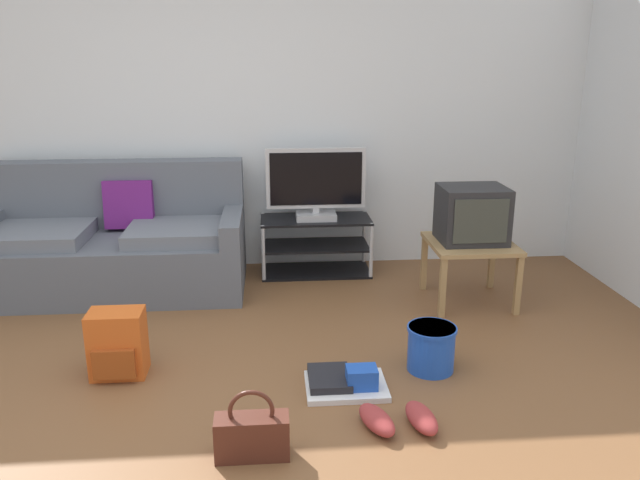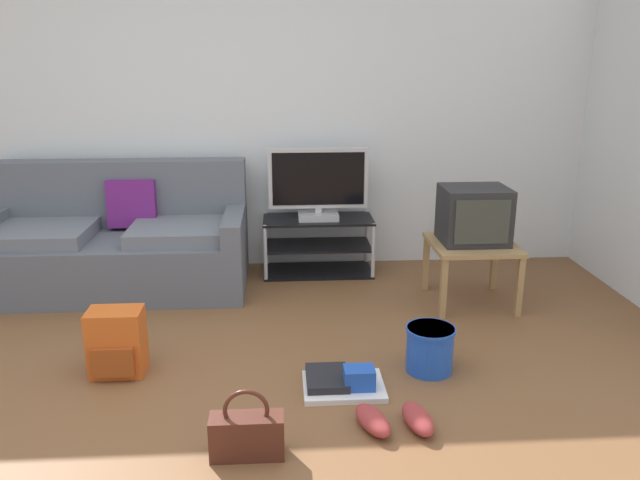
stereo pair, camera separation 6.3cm
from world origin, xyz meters
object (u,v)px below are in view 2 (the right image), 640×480
at_px(tv_stand, 318,245).
at_px(flat_tv, 318,185).
at_px(couch, 117,244).
at_px(sneakers_pair, 395,420).
at_px(crt_tv, 474,215).
at_px(floor_tray, 343,382).
at_px(cleaning_bucket, 430,347).
at_px(handbag, 247,434).
at_px(side_table, 472,251).
at_px(backpack, 117,343).

distance_m(tv_stand, flat_tv, 0.50).
relative_size(couch, sneakers_pair, 4.80).
xyz_separation_m(crt_tv, floor_tray, (-1.01, -1.16, -0.59)).
relative_size(couch, floor_tray, 4.50).
xyz_separation_m(cleaning_bucket, floor_tray, (-0.50, -0.18, -0.10)).
distance_m(flat_tv, floor_tray, 1.94).
distance_m(handbag, cleaning_bucket, 1.21).
bearing_deg(flat_tv, crt_tv, -32.66).
distance_m(cleaning_bucket, sneakers_pair, 0.63).
bearing_deg(side_table, backpack, -158.33).
bearing_deg(couch, crt_tv, -10.38).
bearing_deg(side_table, crt_tv, 90.00).
bearing_deg(sneakers_pair, floor_tray, 119.84).
distance_m(couch, flat_tv, 1.58).
distance_m(couch, handbag, 2.42).
distance_m(couch, cleaning_bucket, 2.51).
distance_m(couch, sneakers_pair, 2.67).
xyz_separation_m(handbag, cleaning_bucket, (0.97, 0.71, 0.03)).
relative_size(couch, backpack, 5.16).
height_order(couch, cleaning_bucket, couch).
bearing_deg(couch, sneakers_pair, -48.78).
distance_m(tv_stand, handbag, 2.43).
xyz_separation_m(backpack, cleaning_bucket, (1.72, -0.08, -0.04)).
bearing_deg(floor_tray, tv_stand, 90.55).
bearing_deg(couch, cleaning_bucket, -35.43).
bearing_deg(cleaning_bucket, backpack, 177.29).
xyz_separation_m(couch, cleaning_bucket, (2.04, -1.45, -0.19)).
distance_m(side_table, crt_tv, 0.25).
bearing_deg(flat_tv, tv_stand, 90.00).
xyz_separation_m(backpack, floor_tray, (1.22, -0.26, -0.14)).
xyz_separation_m(tv_stand, flat_tv, (0.00, -0.02, 0.50)).
relative_size(flat_tv, cleaning_bucket, 2.79).
height_order(tv_stand, crt_tv, crt_tv).
xyz_separation_m(flat_tv, backpack, (-1.20, -1.56, -0.54)).
distance_m(crt_tv, sneakers_pair, 1.83).
height_order(flat_tv, handbag, flat_tv).
xyz_separation_m(crt_tv, sneakers_pair, (-0.80, -1.53, -0.59)).
bearing_deg(crt_tv, couch, 169.62).
xyz_separation_m(side_table, backpack, (-2.23, -0.89, -0.20)).
height_order(tv_stand, side_table, tv_stand).
height_order(couch, sneakers_pair, couch).
distance_m(flat_tv, cleaning_bucket, 1.82).
bearing_deg(side_table, couch, 169.27).
distance_m(crt_tv, backpack, 2.45).
bearing_deg(sneakers_pair, side_table, 62.16).
relative_size(side_table, handbag, 1.76).
bearing_deg(backpack, floor_tray, 13.12).
bearing_deg(sneakers_pair, couch, 131.22).
relative_size(flat_tv, crt_tv, 1.72).
bearing_deg(side_table, flat_tv, 146.71).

